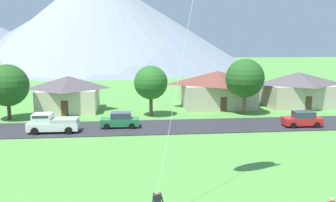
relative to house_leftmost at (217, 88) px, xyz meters
name	(u,v)px	position (x,y,z in m)	size (l,w,h in m)	color
road_strip	(162,127)	(-9.22, -12.06, -2.67)	(160.00, 7.02, 0.08)	#2D2D33
mountain_far_east_ridge	(97,19)	(-23.43, 80.10, 14.47)	(83.47, 83.47, 34.37)	#8E939E
mountain_far_west_ridge	(105,22)	(-21.65, 92.53, 13.88)	(108.98, 108.98, 33.18)	gray
house_leftmost	(217,88)	(0.00, 0.00, 0.00)	(10.79, 8.23, 5.24)	beige
house_left_center	(69,93)	(-21.07, -0.98, -0.22)	(8.34, 7.69, 4.81)	beige
house_right_center	(298,89)	(11.87, -0.93, -0.09)	(9.96, 7.45, 5.06)	beige
tree_near_left	(151,83)	(-10.05, -5.79, 1.60)	(4.28, 4.28, 6.47)	brown
tree_left_of_center	(245,78)	(2.20, -5.83, 2.04)	(5.03, 5.03, 7.28)	brown
tree_center	(7,85)	(-27.46, -6.06, 1.51)	(5.12, 5.12, 6.79)	#4C3823
parked_car_red_west_end	(302,119)	(6.46, -13.58, -1.85)	(4.25, 2.18, 1.68)	red
parked_car_green_mid_west	(120,120)	(-13.85, -11.91, -1.85)	(4.26, 2.19, 1.68)	#237042
pickup_truck_white_west_side	(52,123)	(-20.87, -13.39, -1.66)	(5.25, 2.43, 1.99)	white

